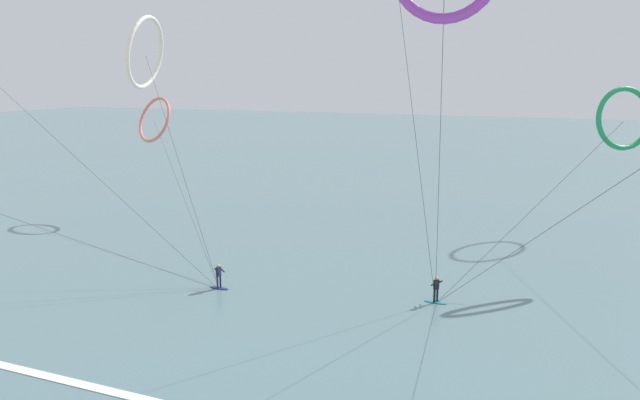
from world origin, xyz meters
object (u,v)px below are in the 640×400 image
at_px(surfer_teal, 436,291).
at_px(kite_emerald, 624,119).
at_px(surfer_navy, 219,278).
at_px(kite_ivory, 145,53).
at_px(kite_coral, 154,120).

relative_size(surfer_teal, kite_emerald, 0.13).
relative_size(surfer_navy, kite_ivory, 0.10).
bearing_deg(surfer_teal, kite_ivory, 121.91).
relative_size(surfer_teal, kite_coral, 0.09).
xyz_separation_m(kite_ivory, kite_coral, (-10.20, 13.24, -5.73)).
bearing_deg(kite_ivory, kite_emerald, 98.68).
bearing_deg(kite_emerald, kite_ivory, 166.61).
distance_m(kite_emerald, kite_coral, 41.15).
relative_size(surfer_navy, kite_coral, 0.09).
bearing_deg(kite_emerald, surfer_navy, 176.64).
bearing_deg(kite_ivory, surfer_navy, 56.86).
height_order(surfer_navy, surfer_teal, same).
height_order(surfer_teal, kite_ivory, kite_ivory).
height_order(surfer_teal, kite_emerald, kite_emerald).
distance_m(surfer_teal, kite_emerald, 18.47).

